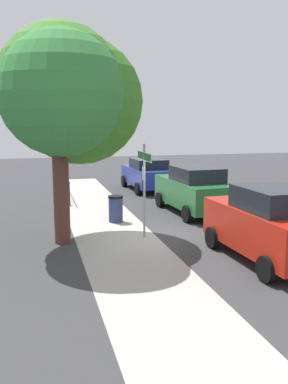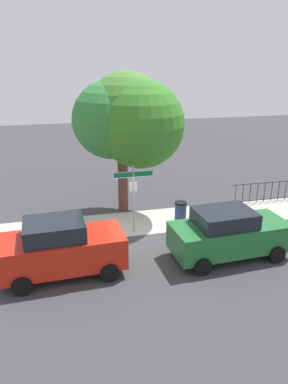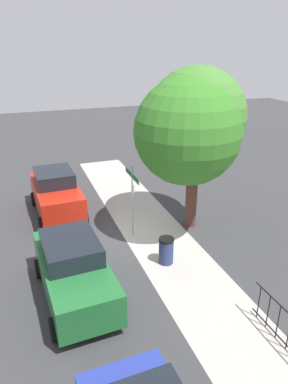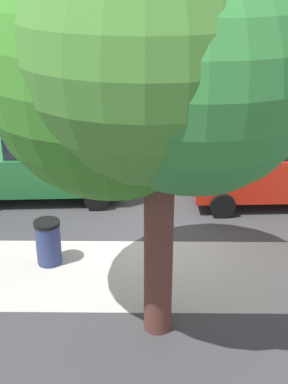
% 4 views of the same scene
% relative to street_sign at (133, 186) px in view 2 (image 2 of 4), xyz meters
% --- Properties ---
extents(ground_plane, '(60.00, 60.00, 0.00)m').
position_rel_street_sign_xyz_m(ground_plane, '(0.13, -0.40, -2.09)').
color(ground_plane, '#38383A').
extents(sidewalk_strip, '(24.00, 2.60, 0.00)m').
position_rel_street_sign_xyz_m(sidewalk_strip, '(2.13, 0.90, -2.08)').
color(sidewalk_strip, '#AEA79F').
rests_on(sidewalk_strip, ground_plane).
extents(street_sign, '(1.66, 0.07, 2.99)m').
position_rel_street_sign_xyz_m(street_sign, '(0.00, 0.00, 0.00)').
color(street_sign, '#9EA0A5').
rests_on(street_sign, ground_plane).
extents(shade_tree, '(4.98, 4.45, 6.58)m').
position_rel_street_sign_xyz_m(shade_tree, '(0.21, 2.27, 2.41)').
color(shade_tree, '#553129').
rests_on(shade_tree, ground_plane).
extents(car_red, '(4.21, 2.19, 2.02)m').
position_rel_street_sign_xyz_m(car_red, '(-3.05, -2.63, -1.08)').
color(car_red, red).
rests_on(car_red, ground_plane).
extents(car_green, '(4.45, 2.23, 1.90)m').
position_rel_street_sign_xyz_m(car_green, '(3.00, -2.86, -1.13)').
color(car_green, '#21662F').
rests_on(car_green, ground_plane).
extents(iron_fence, '(4.94, 0.04, 1.07)m').
position_rel_street_sign_xyz_m(iron_fence, '(7.97, 1.90, -1.53)').
color(iron_fence, black).
rests_on(iron_fence, ground_plane).
extents(trash_bin, '(0.55, 0.55, 0.98)m').
position_rel_street_sign_xyz_m(trash_bin, '(2.28, 0.50, -1.59)').
color(trash_bin, navy).
rests_on(trash_bin, ground_plane).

